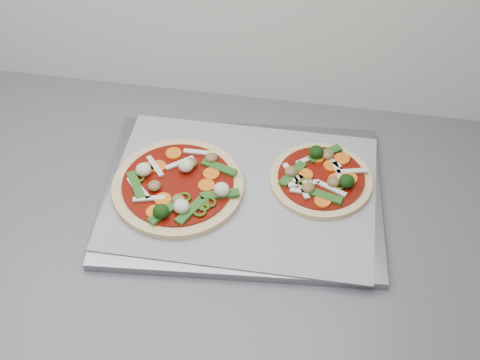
# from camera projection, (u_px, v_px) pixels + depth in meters

# --- Properties ---
(countertop) EXTENTS (3.60, 0.60, 0.04)m
(countertop) POSITION_uv_depth(u_px,v_px,m) (422.00, 259.00, 0.97)
(countertop) COLOR slate
(countertop) RESTS_ON base_cabinet
(baking_tray) EXTENTS (0.45, 0.35, 0.01)m
(baking_tray) POSITION_uv_depth(u_px,v_px,m) (242.00, 194.00, 1.03)
(baking_tray) COLOR gray
(baking_tray) RESTS_ON countertop
(parchment) EXTENTS (0.41, 0.30, 0.00)m
(parchment) POSITION_uv_depth(u_px,v_px,m) (242.00, 191.00, 1.02)
(parchment) COLOR #9E9FA4
(parchment) RESTS_ON baking_tray
(pizza_left) EXTENTS (0.25, 0.25, 0.03)m
(pizza_left) POSITION_uv_depth(u_px,v_px,m) (178.00, 186.00, 1.01)
(pizza_left) COLOR #DDC580
(pizza_left) RESTS_ON parchment
(pizza_right) EXTENTS (0.17, 0.17, 0.03)m
(pizza_right) POSITION_uv_depth(u_px,v_px,m) (321.00, 178.00, 1.03)
(pizza_right) COLOR #DDC580
(pizza_right) RESTS_ON parchment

